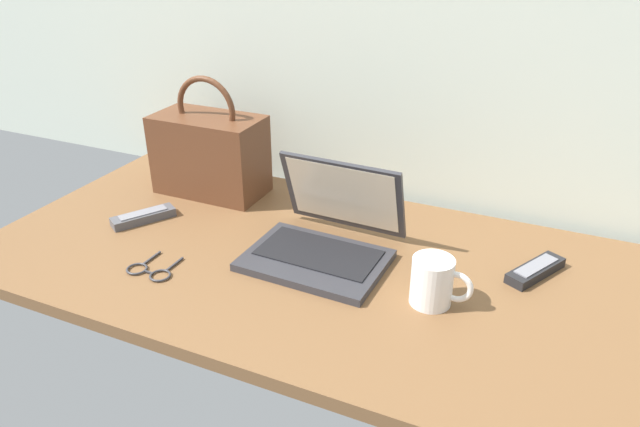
{
  "coord_description": "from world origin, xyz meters",
  "views": [
    {
      "loc": [
        0.46,
        -1.03,
        0.73
      ],
      "look_at": [
        -0.0,
        0.0,
        0.15
      ],
      "focal_mm": 32.49,
      "sensor_mm": 36.0,
      "label": 1
    }
  ],
  "objects_px": {
    "laptop": "(325,237)",
    "remote_control_near": "(143,217)",
    "remote_control_far": "(535,270)",
    "coffee_mug": "(434,281)",
    "handbag": "(210,153)",
    "eyeglasses": "(150,271)"
  },
  "relations": [
    {
      "from": "laptop",
      "to": "remote_control_near",
      "type": "height_order",
      "value": "laptop"
    },
    {
      "from": "remote_control_near",
      "to": "remote_control_far",
      "type": "relative_size",
      "value": 0.99
    },
    {
      "from": "coffee_mug",
      "to": "handbag",
      "type": "distance_m",
      "value": 0.76
    },
    {
      "from": "coffee_mug",
      "to": "eyeglasses",
      "type": "height_order",
      "value": "coffee_mug"
    },
    {
      "from": "remote_control_far",
      "to": "handbag",
      "type": "bearing_deg",
      "value": 174.73
    },
    {
      "from": "coffee_mug",
      "to": "handbag",
      "type": "relative_size",
      "value": 0.38
    },
    {
      "from": "remote_control_near",
      "to": "eyeglasses",
      "type": "distance_m",
      "value": 0.26
    },
    {
      "from": "remote_control_far",
      "to": "eyeglasses",
      "type": "relative_size",
      "value": 1.46
    },
    {
      "from": "remote_control_far",
      "to": "eyeglasses",
      "type": "distance_m",
      "value": 0.85
    },
    {
      "from": "laptop",
      "to": "coffee_mug",
      "type": "bearing_deg",
      "value": -17.64
    },
    {
      "from": "laptop",
      "to": "eyeglasses",
      "type": "relative_size",
      "value": 2.85
    },
    {
      "from": "coffee_mug",
      "to": "handbag",
      "type": "height_order",
      "value": "handbag"
    },
    {
      "from": "eyeglasses",
      "to": "remote_control_far",
      "type": "bearing_deg",
      "value": 23.6
    },
    {
      "from": "eyeglasses",
      "to": "handbag",
      "type": "distance_m",
      "value": 0.45
    },
    {
      "from": "remote_control_far",
      "to": "eyeglasses",
      "type": "height_order",
      "value": "remote_control_far"
    },
    {
      "from": "laptop",
      "to": "remote_control_near",
      "type": "distance_m",
      "value": 0.49
    },
    {
      "from": "eyeglasses",
      "to": "remote_control_near",
      "type": "bearing_deg",
      "value": 132.0
    },
    {
      "from": "coffee_mug",
      "to": "remote_control_far",
      "type": "relative_size",
      "value": 0.77
    },
    {
      "from": "handbag",
      "to": "remote_control_near",
      "type": "bearing_deg",
      "value": -105.0
    },
    {
      "from": "laptop",
      "to": "remote_control_far",
      "type": "xyz_separation_m",
      "value": [
        0.46,
        0.11,
        -0.03
      ]
    },
    {
      "from": "remote_control_near",
      "to": "laptop",
      "type": "bearing_deg",
      "value": 4.74
    },
    {
      "from": "laptop",
      "to": "remote_control_near",
      "type": "bearing_deg",
      "value": -175.26
    }
  ]
}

